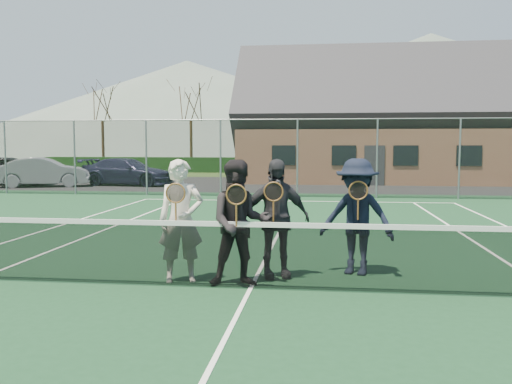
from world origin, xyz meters
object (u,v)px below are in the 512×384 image
player_b (239,223)px  player_d (357,217)px  car_b (44,172)px  car_c (128,172)px  clubhouse (378,110)px  tennis_net (250,252)px  player_a (181,221)px  player_c (275,218)px  car_a (8,170)px

player_b → player_d: same height
car_b → car_c: bearing=-89.5°
clubhouse → player_b: bearing=-100.0°
car_b → car_c: size_ratio=0.92×
car_c → clubhouse: clubhouse is taller
clubhouse → player_d: (-2.49, -22.92, -3.07)m
tennis_net → player_a: bearing=164.0°
player_c → car_a: bearing=130.8°
tennis_net → clubhouse: clubhouse is taller
car_b → player_b: bearing=-164.1°
car_a → clubhouse: size_ratio=0.28×
car_c → player_c: size_ratio=2.60×
tennis_net → car_a: bearing=129.1°
car_a → tennis_net: bearing=-156.0°
car_a → player_d: size_ratio=2.46×
car_b → car_c: (3.70, 1.36, -0.03)m
player_b → car_a: bearing=129.1°
car_c → clubhouse: (12.69, 5.39, 3.31)m
player_a → player_d: 2.70m
car_a → tennis_net: car_a is taller
car_a → player_c: (15.10, -17.49, 0.17)m
clubhouse → car_c: bearing=-157.0°
player_a → car_a: bearing=127.5°
clubhouse → car_b: bearing=-157.6°
car_c → player_c: (8.96, -17.88, 0.24)m
player_a → player_d: same height
tennis_net → clubhouse: bearing=80.5°
car_a → clubhouse: (18.83, 5.79, 3.24)m
car_c → car_a: bearing=101.3°
car_c → clubhouse: 14.18m
car_a → player_c: 23.11m
clubhouse → player_b: (-4.18, -23.80, -3.07)m
clubhouse → player_b: clubhouse is taller
tennis_net → player_d: size_ratio=6.49×
player_a → player_d: bearing=16.7°
player_b → player_c: size_ratio=1.00×
clubhouse → player_a: bearing=-102.1°
car_c → tennis_net: car_c is taller
player_a → player_c: (1.35, 0.42, -0.00)m
car_a → tennis_net: (14.83, -18.21, -0.21)m
car_a → player_d: bearing=-151.5°
car_c → player_b: 20.28m
car_a → car_c: (6.14, 0.40, -0.08)m
car_c → player_d: player_d is taller
clubhouse → player_b: size_ratio=8.67×
car_b → player_a: (11.32, -16.95, 0.21)m
car_b → player_c: (12.66, -16.53, 0.21)m
car_b → player_d: bearing=-159.0°
tennis_net → clubhouse: (4.00, 24.00, 3.45)m
tennis_net → player_d: 1.90m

